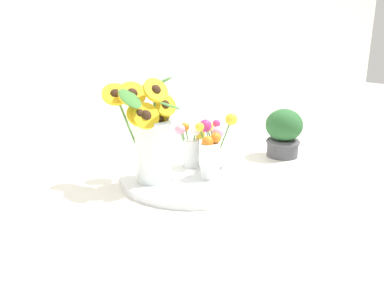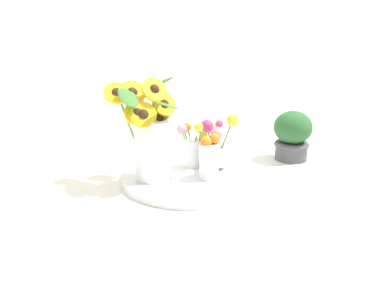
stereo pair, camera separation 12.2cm
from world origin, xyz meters
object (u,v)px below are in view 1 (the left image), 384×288
(vase_small_back, at_px, (190,145))
(vase_bulb_right, at_px, (215,146))
(vase_small_center, at_px, (211,153))
(potted_plant, at_px, (284,132))
(serving_tray, at_px, (192,177))
(mason_jar_sunflowers, at_px, (151,137))

(vase_small_back, bearing_deg, vase_bulb_right, -42.83)
(vase_small_center, bearing_deg, potted_plant, 9.98)
(serving_tray, xyz_separation_m, potted_plant, (0.44, 0.01, 0.09))
(serving_tray, xyz_separation_m, vase_small_back, (0.04, 0.06, 0.09))
(vase_small_center, relative_size, potted_plant, 0.94)
(vase_small_center, distance_m, potted_plant, 0.42)
(serving_tray, distance_m, mason_jar_sunflowers, 0.20)
(vase_small_back, xyz_separation_m, potted_plant, (0.41, -0.05, -0.00))
(serving_tray, bearing_deg, potted_plant, 1.30)
(vase_small_center, xyz_separation_m, vase_bulb_right, (0.07, 0.07, -0.00))
(vase_small_center, relative_size, vase_small_back, 1.16)
(vase_bulb_right, bearing_deg, mason_jar_sunflowers, 173.96)
(vase_small_back, bearing_deg, mason_jar_sunflowers, -168.49)
(vase_small_back, height_order, potted_plant, potted_plant)
(vase_small_center, bearing_deg, vase_small_back, 87.91)
(vase_bulb_right, height_order, potted_plant, vase_bulb_right)
(potted_plant, bearing_deg, vase_small_back, 172.60)
(mason_jar_sunflowers, relative_size, vase_bulb_right, 1.65)
(mason_jar_sunflowers, bearing_deg, potted_plant, -1.82)
(vase_bulb_right, height_order, vase_small_back, vase_bulb_right)
(vase_small_center, bearing_deg, mason_jar_sunflowers, 151.16)
(serving_tray, height_order, potted_plant, potted_plant)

